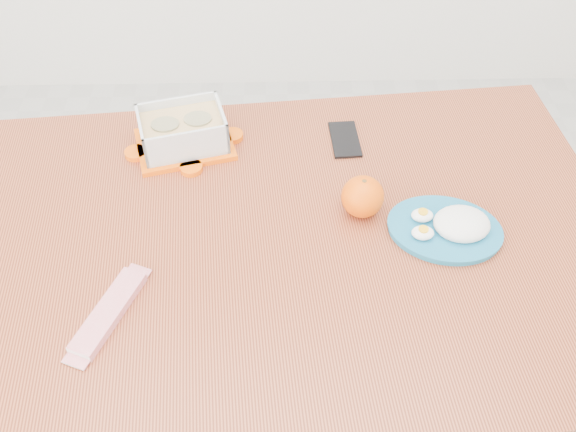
{
  "coord_description": "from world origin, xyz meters",
  "views": [
    {
      "loc": [
        -0.05,
        -0.71,
        1.69
      ],
      "look_at": [
        -0.03,
        0.13,
        0.81
      ],
      "focal_mm": 40.0,
      "sensor_mm": 36.0,
      "label": 1
    }
  ],
  "objects_px": {
    "dining_table": "(288,265)",
    "smartphone": "(345,139)",
    "food_container": "(183,131)",
    "rice_plate": "(450,226)",
    "orange_fruit": "(363,197)"
  },
  "relations": [
    {
      "from": "dining_table",
      "to": "smartphone",
      "type": "relative_size",
      "value": 11.33
    },
    {
      "from": "dining_table",
      "to": "food_container",
      "type": "bearing_deg",
      "value": 123.91
    },
    {
      "from": "dining_table",
      "to": "food_container",
      "type": "distance_m",
      "value": 0.38
    },
    {
      "from": "dining_table",
      "to": "rice_plate",
      "type": "xyz_separation_m",
      "value": [
        0.32,
        0.0,
        0.11
      ]
    },
    {
      "from": "orange_fruit",
      "to": "smartphone",
      "type": "relative_size",
      "value": 0.69
    },
    {
      "from": "orange_fruit",
      "to": "rice_plate",
      "type": "bearing_deg",
      "value": -20.06
    },
    {
      "from": "smartphone",
      "to": "food_container",
      "type": "bearing_deg",
      "value": 178.68
    },
    {
      "from": "food_container",
      "to": "rice_plate",
      "type": "bearing_deg",
      "value": -41.41
    },
    {
      "from": "dining_table",
      "to": "food_container",
      "type": "xyz_separation_m",
      "value": [
        -0.23,
        0.28,
        0.13
      ]
    },
    {
      "from": "food_container",
      "to": "smartphone",
      "type": "distance_m",
      "value": 0.37
    },
    {
      "from": "rice_plate",
      "to": "food_container",
      "type": "bearing_deg",
      "value": 166.76
    },
    {
      "from": "food_container",
      "to": "rice_plate",
      "type": "xyz_separation_m",
      "value": [
        0.54,
        -0.28,
        -0.02
      ]
    },
    {
      "from": "food_container",
      "to": "rice_plate",
      "type": "height_order",
      "value": "food_container"
    },
    {
      "from": "rice_plate",
      "to": "smartphone",
      "type": "xyz_separation_m",
      "value": [
        -0.18,
        0.29,
        -0.02
      ]
    },
    {
      "from": "rice_plate",
      "to": "orange_fruit",
      "type": "bearing_deg",
      "value": 173.55
    }
  ]
}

